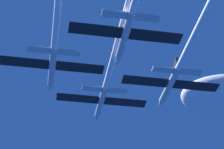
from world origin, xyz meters
name	(u,v)px	position (x,y,z in m)	size (l,w,h in m)	color
jet_lead	(115,54)	(-0.75, -13.60, 0.66)	(15.30, 48.48, 2.54)	#B2BAC6
jet_right_wing	(206,12)	(8.80, -25.60, -0.66)	(15.30, 55.39, 2.54)	#B2BAC6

